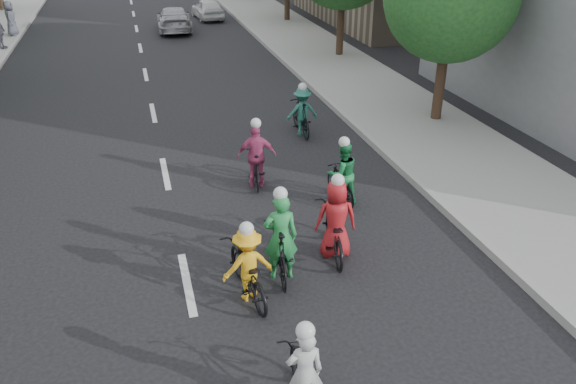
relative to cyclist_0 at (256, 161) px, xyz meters
name	(u,v)px	position (x,y,z in m)	size (l,w,h in m)	color
ground	(187,283)	(-2.19, -3.69, -0.66)	(120.00, 120.00, 0.00)	black
sidewalk_right	(371,92)	(5.81, 6.31, -0.59)	(4.00, 80.00, 0.15)	gray
curb_right	(322,96)	(3.86, 6.31, -0.57)	(0.18, 80.00, 0.18)	#999993
cyclist_0	(256,161)	(0.00, 0.00, 0.00)	(1.02, 1.55, 1.80)	black
cyclist_1	(247,269)	(-1.16, -4.36, -0.08)	(0.98, 1.95, 1.57)	black
cyclist_2	(303,380)	(-0.95, -7.04, -0.15)	(0.68, 1.65, 1.57)	black
cyclist_3	(335,227)	(0.80, -3.47, -0.03)	(0.99, 1.98, 1.82)	black
cyclist_4	(342,178)	(1.73, -1.41, -0.03)	(0.79, 1.50, 1.68)	black
cyclist_5	(280,245)	(-0.43, -3.88, 0.00)	(0.71, 1.81, 1.91)	black
cyclist_6	(302,114)	(2.10, 3.07, -0.03)	(0.97, 1.77, 1.64)	black
follow_car_lead	(174,19)	(-0.12, 20.12, -0.02)	(1.80, 4.43, 1.29)	#A9A9AD
follow_car_trail	(208,9)	(2.19, 23.19, -0.05)	(1.45, 3.61, 1.23)	silver
spectator_2	(10,18)	(-8.49, 20.41, 0.36)	(0.85, 0.56, 1.75)	#4F525D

